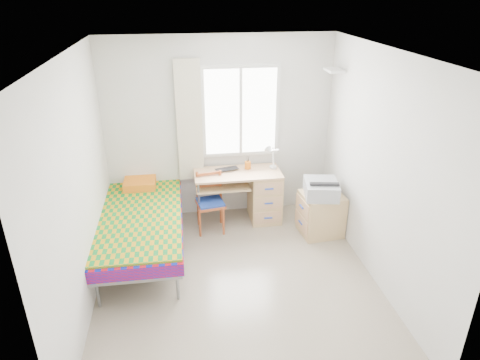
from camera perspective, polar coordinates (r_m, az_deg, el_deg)
name	(u,v)px	position (r m, az deg, el deg)	size (l,w,h in m)	color
floor	(237,281)	(5.16, -0.36, -13.28)	(3.50, 3.50, 0.00)	#BCAD93
ceiling	(237,53)	(4.11, -0.46, 16.61)	(3.50, 3.50, 0.00)	white
wall_back	(219,129)	(6.11, -2.75, 6.75)	(3.20, 3.20, 0.00)	silver
wall_left	(79,190)	(4.56, -20.71, -1.31)	(3.50, 3.50, 0.00)	silver
wall_right	(381,171)	(4.95, 18.26, 1.08)	(3.50, 3.50, 0.00)	silver
window	(241,112)	(6.05, 0.09, 9.08)	(1.10, 0.04, 1.30)	white
curtain	(189,122)	(5.97, -6.76, 7.69)	(0.35, 0.05, 1.70)	beige
floating_shelf	(334,70)	(5.90, 12.46, 14.10)	(0.20, 0.32, 0.03)	white
bed	(141,218)	(5.61, -13.01, -4.92)	(1.04, 2.21, 0.96)	gray
desk	(260,193)	(6.21, 2.66, -1.74)	(1.22, 0.56, 0.76)	#E1AA76
chair	(210,198)	(5.95, -3.96, -2.42)	(0.41, 0.41, 0.84)	#9A3F1D
cabinet	(321,214)	(6.01, 10.70, -4.46)	(0.59, 0.54, 0.59)	tan
printer	(321,188)	(5.79, 10.76, -1.11)	(0.51, 0.56, 0.21)	#B1B3B9
laptop	(228,171)	(6.04, -1.61, 1.25)	(0.33, 0.21, 0.03)	black
pen_cup	(248,165)	(6.12, 1.04, 1.99)	(0.09, 0.09, 0.11)	orange
task_lamp	(271,155)	(5.96, 4.15, 3.35)	(0.22, 0.32, 0.40)	white
book	(222,183)	(6.10, -2.40, -0.44)	(0.16, 0.22, 0.02)	gray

